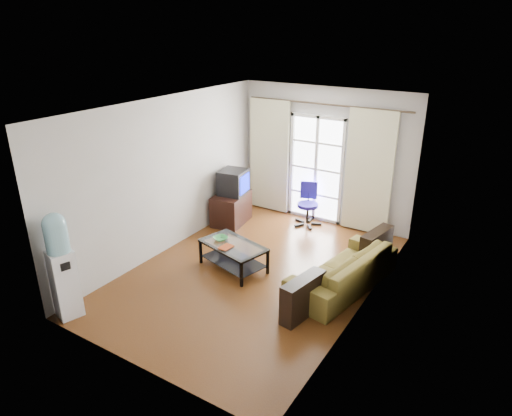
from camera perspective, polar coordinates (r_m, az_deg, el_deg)
The scene contains 20 objects.
floor at distance 7.55m, azimuth -0.09°, elevation -8.07°, with size 5.20×5.20×0.00m, color #5D3516.
ceiling at distance 6.61m, azimuth -0.11°, elevation 12.58°, with size 5.20×5.20×0.00m, color white.
wall_back at distance 9.16m, azimuth 8.61°, elevation 6.42°, with size 3.60×0.02×2.70m, color #B4B0AB.
wall_front at distance 5.15m, azimuth -15.74°, elevation -7.20°, with size 3.60×0.02×2.70m, color #B4B0AB.
wall_left at distance 8.01m, azimuth -11.11°, elevation 3.94°, with size 0.02×5.20×2.70m, color #B4B0AB.
wall_right at distance 6.27m, azimuth 14.00°, elevation -1.56°, with size 0.02×5.20×2.70m, color #B4B0AB.
french_door at distance 9.25m, azimuth 7.52°, elevation 4.85°, with size 1.16×0.06×2.15m.
curtain_rod at distance 8.85m, azimuth 8.72°, elevation 12.70°, with size 0.04×0.04×3.30m, color #4C3F2D.
curtain_left at distance 9.62m, azimuth 1.68°, elevation 6.49°, with size 0.90×0.07×2.35m, color beige.
curtain_right at distance 8.78m, azimuth 13.91°, elevation 4.29°, with size 0.90×0.07×2.35m, color beige.
radiator at distance 9.14m, azimuth 12.57°, elevation -0.70°, with size 0.64×0.12×0.64m, color #979799.
sofa at distance 7.17m, azimuth 10.84°, elevation -7.52°, with size 1.15×2.14×0.59m, color olive.
coffee_table at distance 7.55m, azimuth -2.85°, elevation -5.62°, with size 1.22×0.89×0.45m.
bowl at distance 7.61m, azimuth -4.45°, elevation -3.83°, with size 0.30×0.30×0.06m, color #37974E.
book at distance 7.41m, azimuth -4.27°, elevation -4.72°, with size 0.19×0.24×0.02m, color #A51430.
remote at distance 7.71m, azimuth -4.74°, elevation -3.66°, with size 0.14×0.04×0.02m, color black.
tv_stand at distance 9.24m, azimuth -3.12°, elevation -0.06°, with size 0.56×0.84×0.61m, color black.
crt_tv at distance 9.09m, azimuth -3.00°, elevation 3.28°, with size 0.60×0.60×0.49m.
task_chair at distance 9.23m, azimuth 6.46°, elevation -0.56°, with size 0.77×0.77×0.86m.
water_cooler at distance 6.68m, azimuth -23.17°, elevation -6.43°, with size 0.39×0.39×1.54m.
Camera 1 is at (3.46, -5.52, 3.81)m, focal length 32.00 mm.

